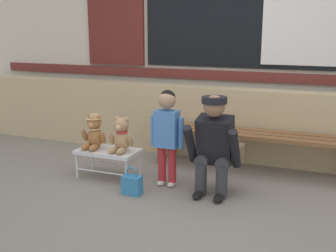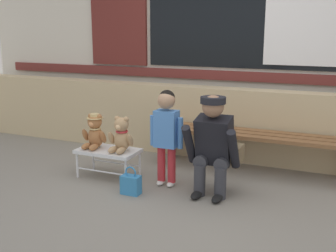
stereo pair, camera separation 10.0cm
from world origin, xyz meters
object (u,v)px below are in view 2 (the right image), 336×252
object	(u,v)px
teddy_bear_with_hat	(95,132)
teddy_bear_plain	(121,136)
adult_crouching	(214,145)
small_display_bench	(108,152)
wooden_bench_long	(248,138)
handbag_on_ground	(131,184)
child_standing	(166,128)

from	to	relation	value
teddy_bear_with_hat	teddy_bear_plain	bearing A→B (deg)	-0.13
teddy_bear_with_hat	adult_crouching	world-z (taller)	adult_crouching
small_display_bench	teddy_bear_with_hat	distance (m)	0.26
wooden_bench_long	teddy_bear_plain	xyz separation A→B (m)	(-1.13, -0.76, 0.09)
wooden_bench_long	handbag_on_ground	size ratio (longest dim) A/B	7.72
small_display_bench	teddy_bear_plain	size ratio (longest dim) A/B	1.76
wooden_bench_long	handbag_on_ground	distance (m)	1.41
teddy_bear_with_hat	adult_crouching	distance (m)	1.32
teddy_bear_plain	small_display_bench	bearing A→B (deg)	-179.49
wooden_bench_long	handbag_on_ground	xyz separation A→B (m)	(-0.85, -1.08, -0.28)
teddy_bear_plain	child_standing	distance (m)	0.51
small_display_bench	teddy_bear_with_hat	size ratio (longest dim) A/B	1.76
adult_crouching	handbag_on_ground	size ratio (longest dim) A/B	3.49
handbag_on_ground	adult_crouching	bearing A→B (deg)	24.04
teddy_bear_with_hat	adult_crouching	xyz separation A→B (m)	(1.32, -0.01, 0.01)
small_display_bench	child_standing	world-z (taller)	child_standing
wooden_bench_long	small_display_bench	xyz separation A→B (m)	(-1.29, -0.76, -0.11)
teddy_bear_plain	teddy_bear_with_hat	bearing A→B (deg)	179.87
wooden_bench_long	teddy_bear_with_hat	bearing A→B (deg)	-152.49
teddy_bear_with_hat	child_standing	size ratio (longest dim) A/B	0.38
adult_crouching	handbag_on_ground	xyz separation A→B (m)	(-0.71, -0.32, -0.38)
teddy_bear_with_hat	adult_crouching	bearing A→B (deg)	-0.44
adult_crouching	small_display_bench	bearing A→B (deg)	179.61
teddy_bear_with_hat	teddy_bear_plain	world-z (taller)	same
teddy_bear_plain	wooden_bench_long	bearing A→B (deg)	33.77
adult_crouching	handbag_on_ground	bearing A→B (deg)	-155.96
teddy_bear_with_hat	handbag_on_ground	bearing A→B (deg)	-28.55
child_standing	adult_crouching	bearing A→B (deg)	-3.17
teddy_bear_with_hat	adult_crouching	size ratio (longest dim) A/B	0.38
teddy_bear_plain	handbag_on_ground	bearing A→B (deg)	-49.18
small_display_bench	adult_crouching	bearing A→B (deg)	-0.39
handbag_on_ground	wooden_bench_long	bearing A→B (deg)	51.90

